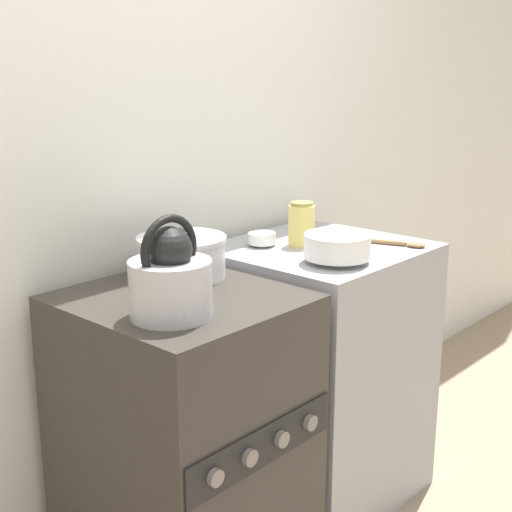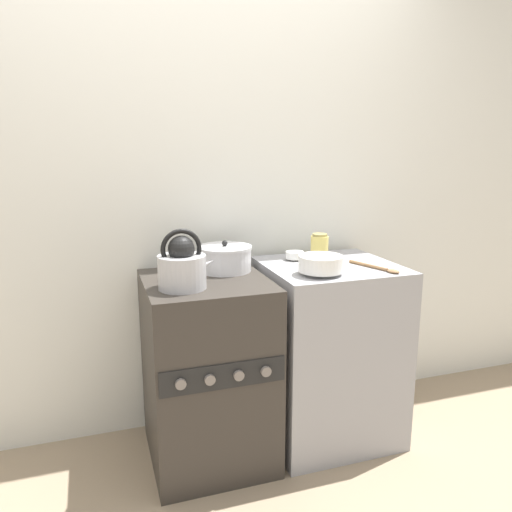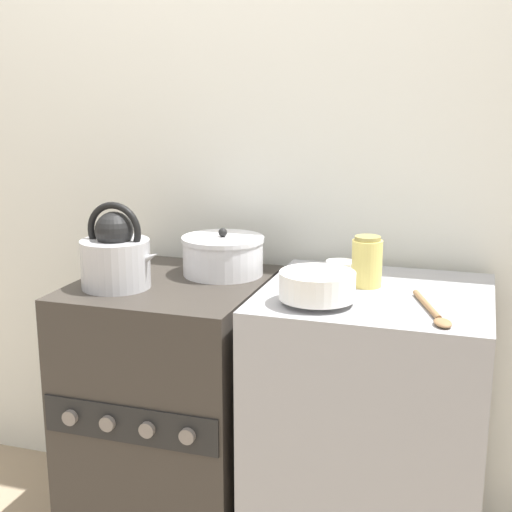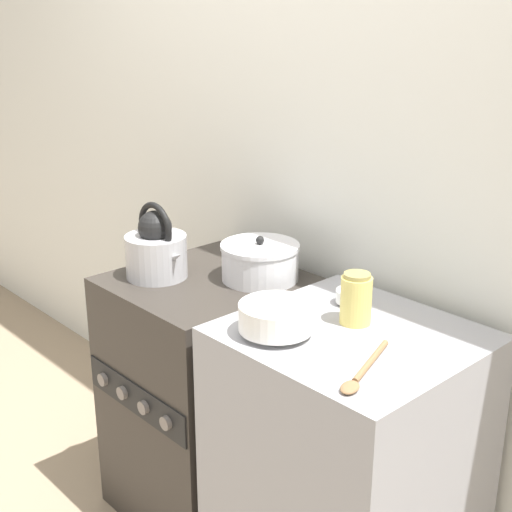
{
  "view_description": "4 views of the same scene",
  "coord_description": "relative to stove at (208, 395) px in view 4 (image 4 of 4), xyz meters",
  "views": [
    {
      "loc": [
        -1.21,
        -1.07,
        1.47
      ],
      "look_at": [
        0.3,
        0.3,
        0.93
      ],
      "focal_mm": 50.0,
      "sensor_mm": 36.0,
      "label": 1
    },
    {
      "loc": [
        -0.47,
        -1.83,
        1.47
      ],
      "look_at": [
        0.25,
        0.32,
        0.97
      ],
      "focal_mm": 35.0,
      "sensor_mm": 36.0,
      "label": 2
    },
    {
      "loc": [
        0.89,
        -1.62,
        1.46
      ],
      "look_at": [
        0.28,
        0.28,
        0.98
      ],
      "focal_mm": 50.0,
      "sensor_mm": 36.0,
      "label": 3
    },
    {
      "loc": [
        1.73,
        -1.07,
        1.73
      ],
      "look_at": [
        0.2,
        0.33,
        1.0
      ],
      "focal_mm": 50.0,
      "sensor_mm": 36.0,
      "label": 4
    }
  ],
  "objects": [
    {
      "name": "wall_back",
      "position": [
        0.0,
        0.38,
        0.81
      ],
      "size": [
        7.0,
        0.06,
        2.5
      ],
      "color": "silver",
      "rests_on": "ground_plane"
    },
    {
      "name": "stove",
      "position": [
        0.0,
        0.0,
        0.0
      ],
      "size": [
        0.55,
        0.61,
        0.88
      ],
      "color": "#332D28",
      "rests_on": "ground_plane"
    },
    {
      "name": "counter",
      "position": [
        0.63,
        0.01,
        0.01
      ],
      "size": [
        0.63,
        0.6,
        0.9
      ],
      "color": "#99999E",
      "rests_on": "ground_plane"
    },
    {
      "name": "kettle",
      "position": [
        -0.12,
        -0.11,
        0.54
      ],
      "size": [
        0.25,
        0.2,
        0.26
      ],
      "color": "#B2B2B7",
      "rests_on": "stove"
    },
    {
      "name": "cooking_pot",
      "position": [
        0.12,
        0.13,
        0.5
      ],
      "size": [
        0.26,
        0.26,
        0.15
      ],
      "color": "silver",
      "rests_on": "stove"
    },
    {
      "name": "enamel_bowl",
      "position": [
        0.49,
        -0.15,
        0.51
      ],
      "size": [
        0.2,
        0.2,
        0.09
      ],
      "color": "white",
      "rests_on": "counter"
    },
    {
      "name": "small_ceramic_bowl",
      "position": [
        0.5,
        0.15,
        0.49
      ],
      "size": [
        0.09,
        0.09,
        0.04
      ],
      "color": "white",
      "rests_on": "counter"
    },
    {
      "name": "storage_jar",
      "position": [
        0.59,
        0.06,
        0.53
      ],
      "size": [
        0.09,
        0.09,
        0.15
      ],
      "color": "#E0CC66",
      "rests_on": "counter"
    },
    {
      "name": "wooden_spoon",
      "position": [
        0.79,
        -0.16,
        0.47
      ],
      "size": [
        0.12,
        0.28,
        0.02
      ],
      "color": "olive",
      "rests_on": "counter"
    }
  ]
}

